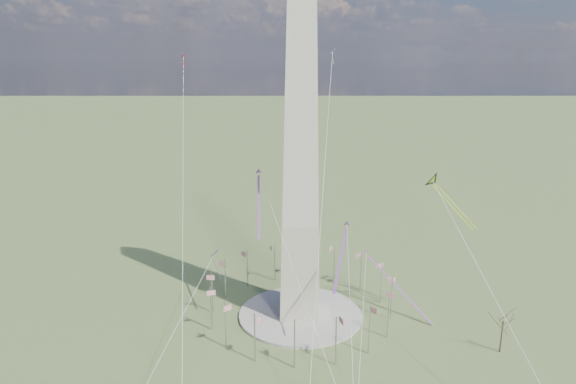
{
  "coord_description": "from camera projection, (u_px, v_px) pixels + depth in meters",
  "views": [
    {
      "loc": [
        7.09,
        -135.87,
        73.41
      ],
      "look_at": [
        -3.62,
        0.0,
        37.47
      ],
      "focal_mm": 32.0,
      "sensor_mm": 36.0,
      "label": 1
    }
  ],
  "objects": [
    {
      "name": "plaza",
      "position": [
        300.0,
        314.0,
        150.13
      ],
      "size": [
        36.0,
        36.0,
        0.8
      ],
      "primitive_type": "cylinder",
      "color": "#A6A498",
      "rests_on": "ground"
    },
    {
      "name": "washington_monument",
      "position": [
        301.0,
        155.0,
        138.0
      ],
      "size": [
        15.56,
        15.56,
        100.0
      ],
      "color": "beige",
      "rests_on": "plaza"
    },
    {
      "name": "kite_diamond_purple",
      "position": [
        215.0,
        256.0,
        149.35
      ],
      "size": [
        2.67,
        3.51,
        10.25
      ],
      "rotation": [
        0.0,
        0.0,
        2.3
      ],
      "color": "#391974",
      "rests_on": "ground"
    },
    {
      "name": "tree_near",
      "position": [
        503.0,
        319.0,
        129.44
      ],
      "size": [
        7.53,
        7.53,
        13.19
      ],
      "color": "#45352A",
      "rests_on": "ground"
    },
    {
      "name": "kite_streamer_right",
      "position": [
        388.0,
        276.0,
        152.4
      ],
      "size": [
        19.39,
        16.44,
        16.51
      ],
      "rotation": [
        0.0,
        0.0,
        4.02
      ],
      "color": "red",
      "rests_on": "ground"
    },
    {
      "name": "kite_small_white",
      "position": [
        332.0,
        53.0,
        174.14
      ],
      "size": [
        1.54,
        2.33,
        5.03
      ],
      "rotation": [
        0.0,
        0.0,
        2.57
      ],
      "color": "silver",
      "rests_on": "ground"
    },
    {
      "name": "flagpole_ring",
      "position": [
        300.0,
        293.0,
        148.38
      ],
      "size": [
        54.4,
        54.4,
        13.0
      ],
      "color": "#B3B6BA",
      "rests_on": "ground"
    },
    {
      "name": "kite_streamer_mid",
      "position": [
        259.0,
        194.0,
        141.68
      ],
      "size": [
        3.96,
        20.71,
        14.25
      ],
      "rotation": [
        0.0,
        0.0,
        3.27
      ],
      "color": "red",
      "rests_on": "ground"
    },
    {
      "name": "kite_delta_black",
      "position": [
        435.0,
        184.0,
        144.43
      ],
      "size": [
        13.96,
        14.51,
        13.49
      ],
      "rotation": [
        0.0,
        0.0,
        3.89
      ],
      "color": "black",
      "rests_on": "ground"
    },
    {
      "name": "kite_small_red",
      "position": [
        184.0,
        57.0,
        173.65
      ],
      "size": [
        1.47,
        1.49,
        4.27
      ],
      "rotation": [
        0.0,
        0.0,
        3.08
      ],
      "color": "red",
      "rests_on": "ground"
    },
    {
      "name": "ground",
      "position": [
        300.0,
        316.0,
        150.23
      ],
      "size": [
        2000.0,
        2000.0,
        0.0
      ],
      "primitive_type": "plane",
      "color": "#556532",
      "rests_on": "ground"
    },
    {
      "name": "kite_streamer_left",
      "position": [
        342.0,
        248.0,
        133.3
      ],
      "size": [
        4.61,
        18.68,
        12.91
      ],
      "rotation": [
        0.0,
        0.0,
        2.96
      ],
      "color": "red",
      "rests_on": "ground"
    }
  ]
}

